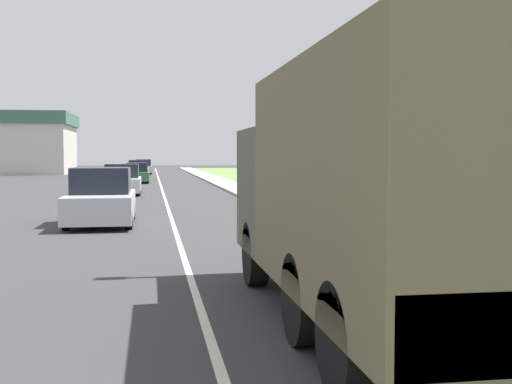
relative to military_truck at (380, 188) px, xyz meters
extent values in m
plane|color=#38383A|center=(-2.08, 31.01, -1.70)|extent=(180.00, 180.00, 0.00)
cube|color=silver|center=(-2.08, 31.01, -1.70)|extent=(0.12, 120.00, 0.00)
cube|color=beige|center=(2.42, 31.01, -1.64)|extent=(1.80, 120.00, 0.12)
cube|color=#6B9347|center=(6.82, 31.01, -1.69)|extent=(7.00, 120.00, 0.02)
cube|color=#474C38|center=(0.00, 2.82, -0.18)|extent=(2.46, 2.04, 1.97)
cube|color=brown|center=(0.00, -0.83, 0.12)|extent=(2.46, 5.25, 2.58)
cube|color=red|center=(-0.92, -3.42, -0.62)|extent=(0.12, 0.06, 0.12)
cylinder|color=black|center=(-1.08, 2.72, -1.19)|extent=(0.30, 1.02, 1.02)
cylinder|color=black|center=(1.08, 2.72, -1.19)|extent=(0.30, 1.02, 1.02)
cylinder|color=black|center=(-1.08, -2.14, -1.19)|extent=(0.30, 1.02, 1.02)
cylinder|color=black|center=(-1.08, -0.56, -1.19)|extent=(0.30, 1.02, 1.02)
cylinder|color=black|center=(1.08, -0.56, -1.19)|extent=(0.30, 1.02, 1.02)
cube|color=#B7BABF|center=(-4.21, 12.35, -1.14)|extent=(1.90, 4.56, 0.76)
cube|color=black|center=(-4.21, 12.45, -0.38)|extent=(1.68, 2.05, 0.77)
cylinder|color=black|center=(-5.06, 13.81, -1.38)|extent=(0.20, 0.64, 0.64)
cylinder|color=black|center=(-3.35, 13.81, -1.38)|extent=(0.20, 0.64, 0.64)
cylinder|color=black|center=(-5.06, 10.90, -1.38)|extent=(0.20, 0.64, 0.64)
cylinder|color=black|center=(-3.35, 10.90, -1.38)|extent=(0.20, 0.64, 0.64)
cube|color=silver|center=(-4.23, 27.06, -1.17)|extent=(1.92, 4.54, 0.71)
cube|color=black|center=(-4.23, 27.15, -0.46)|extent=(1.69, 2.04, 0.72)
cylinder|color=black|center=(-5.09, 28.51, -1.38)|extent=(0.20, 0.64, 0.64)
cylinder|color=black|center=(-3.37, 28.51, -1.38)|extent=(0.20, 0.64, 0.64)
cylinder|color=black|center=(-5.09, 25.61, -1.38)|extent=(0.20, 0.64, 0.64)
cylinder|color=black|center=(-3.37, 25.61, -1.38)|extent=(0.20, 0.64, 0.64)
cube|color=#336B3D|center=(-3.73, 41.33, -1.20)|extent=(1.72, 4.83, 0.65)
cube|color=black|center=(-3.73, 41.43, -0.54)|extent=(1.52, 2.17, 0.67)
cylinder|color=black|center=(-4.49, 42.88, -1.38)|extent=(0.20, 0.64, 0.64)
cylinder|color=black|center=(-2.97, 42.88, -1.38)|extent=(0.20, 0.64, 0.64)
cylinder|color=black|center=(-4.49, 39.79, -1.38)|extent=(0.20, 0.64, 0.64)
cylinder|color=black|center=(-2.97, 39.79, -1.38)|extent=(0.20, 0.64, 0.64)
cube|color=silver|center=(-3.85, 51.22, -1.17)|extent=(1.86, 4.58, 0.71)
cube|color=black|center=(-3.85, 51.31, -0.45)|extent=(1.64, 2.06, 0.73)
cylinder|color=black|center=(-4.67, 52.68, -1.38)|extent=(0.20, 0.64, 0.64)
cylinder|color=black|center=(-3.02, 52.68, -1.38)|extent=(0.20, 0.64, 0.64)
cylinder|color=black|center=(-4.67, 49.75, -1.38)|extent=(0.20, 0.64, 0.64)
cylinder|color=black|center=(-3.02, 49.75, -1.38)|extent=(0.20, 0.64, 0.64)
cube|color=#B7BABF|center=(-3.53, 62.82, -1.18)|extent=(1.79, 4.74, 0.70)
cube|color=black|center=(-3.53, 62.92, -0.47)|extent=(1.58, 2.13, 0.71)
cylinder|color=black|center=(-4.33, 64.34, -1.38)|extent=(0.20, 0.64, 0.64)
cylinder|color=black|center=(-2.73, 64.34, -1.38)|extent=(0.20, 0.64, 0.64)
cylinder|color=black|center=(-4.33, 61.31, -1.38)|extent=(0.20, 0.64, 0.64)
cylinder|color=black|center=(-2.73, 61.31, -1.38)|extent=(0.20, 0.64, 0.64)
cube|color=maroon|center=(6.09, 7.52, -0.98)|extent=(2.05, 5.44, 0.94)
cube|color=black|center=(6.09, 9.10, -0.13)|extent=(1.88, 2.29, 0.77)
cylinder|color=black|center=(5.19, 9.31, -1.30)|extent=(0.24, 0.76, 0.76)
cylinder|color=black|center=(7.00, 9.31, -1.30)|extent=(0.24, 0.76, 0.76)
cylinder|color=black|center=(5.19, 5.72, -1.30)|extent=(0.24, 0.76, 0.76)
cylinder|color=gray|center=(2.67, 4.05, 2.60)|extent=(0.14, 0.14, 8.36)
camera|label=1|loc=(-2.73, -7.36, 0.40)|focal=45.00mm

